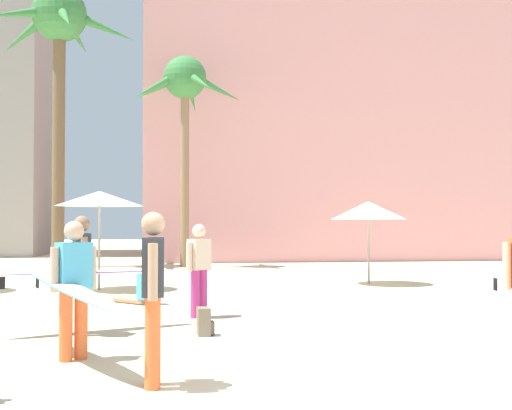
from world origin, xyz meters
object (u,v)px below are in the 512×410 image
palm_tree_far_left (59,36)px  beach_towel (254,337)px  cafe_umbrella_2 (368,210)px  person_far_right (199,266)px  cafe_umbrella_4 (99,199)px  person_mid_center (72,285)px  person_near_left (82,270)px  palm_tree_left (185,91)px  person_mid_right (153,290)px  backpack (204,323)px  person_mid_left (141,289)px

palm_tree_far_left → beach_towel: bearing=-71.9°
palm_tree_far_left → cafe_umbrella_2: (9.43, -8.26, -6.66)m
person_far_right → cafe_umbrella_4: bearing=158.9°
person_mid_center → person_near_left: (-0.14, 2.11, 0.03)m
palm_tree_left → cafe_umbrella_2: (4.74, -7.58, -4.58)m
person_near_left → person_mid_right: 3.63m
person_far_right → cafe_umbrella_2: bearing=95.2°
cafe_umbrella_2 → person_mid_center: cafe_umbrella_2 is taller
person_near_left → person_far_right: 2.35m
cafe_umbrella_4 → beach_towel: 8.14m
person_mid_right → person_mid_center: bearing=-54.7°
beach_towel → backpack: (-0.70, 0.20, 0.19)m
cafe_umbrella_2 → person_mid_right: cafe_umbrella_2 is taller
cafe_umbrella_2 → backpack: (-4.84, -7.74, -1.78)m
beach_towel → person_mid_center: size_ratio=0.63×
palm_tree_far_left → person_far_right: size_ratio=6.44×
palm_tree_far_left → person_mid_center: (2.92, -17.60, -7.73)m
palm_tree_far_left → backpack: (4.59, -16.00, -8.44)m
cafe_umbrella_4 → backpack: cafe_umbrella_4 is taller
palm_tree_far_left → palm_tree_left: palm_tree_far_left is taller
person_mid_right → beach_towel: bearing=-117.8°
palm_tree_left → cafe_umbrella_4: 9.59m
palm_tree_far_left → person_mid_left: bearing=-73.5°
palm_tree_left → person_near_left: bearing=-97.3°
cafe_umbrella_4 → backpack: size_ratio=5.80×
person_mid_center → person_far_right: 3.98m
palm_tree_far_left → person_mid_center: bearing=-80.6°
palm_tree_far_left → person_near_left: size_ratio=3.64×
person_mid_center → person_mid_left: person_mid_center is taller
person_far_right → palm_tree_far_left: bearing=153.5°
cafe_umbrella_2 → beach_towel: (-4.14, -7.94, -1.98)m
person_near_left → person_mid_right: person_mid_right is taller
palm_tree_far_left → person_mid_left: size_ratio=11.05×
cafe_umbrella_4 → person_mid_right: bearing=-81.4°
person_near_left → cafe_umbrella_2: bearing=32.5°
backpack → palm_tree_far_left: bearing=102.4°
backpack → person_near_left: size_ratio=0.15×
palm_tree_left → person_mid_right: 19.11m
cafe_umbrella_4 → backpack: bearing=-72.7°
cafe_umbrella_2 → cafe_umbrella_4: cafe_umbrella_4 is taller
palm_tree_left → person_mid_left: bearing=-95.9°
person_mid_left → cafe_umbrella_4: bearing=-24.3°
palm_tree_left → person_far_right: 14.47m
palm_tree_left → beach_towel: size_ratio=4.40×
cafe_umbrella_4 → beach_towel: (2.90, -7.27, -2.24)m
cafe_umbrella_4 → person_far_right: bearing=-66.4°
cafe_umbrella_4 → person_far_right: (2.21, -5.06, -1.35)m
palm_tree_far_left → backpack: palm_tree_far_left is taller
palm_tree_far_left → cafe_umbrella_4: palm_tree_far_left is taller
cafe_umbrella_4 → person_far_right: cafe_umbrella_4 is taller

